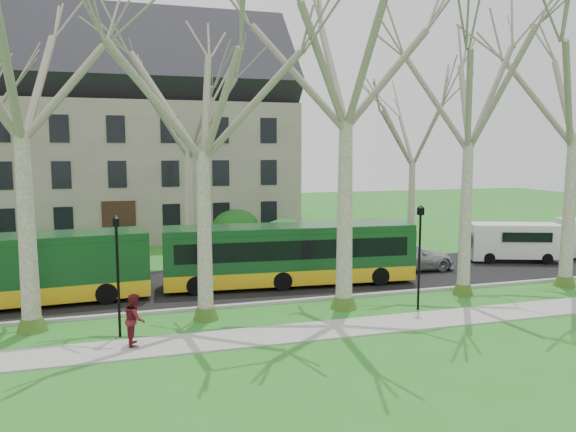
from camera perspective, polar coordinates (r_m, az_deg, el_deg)
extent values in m
plane|color=#287722|center=(23.16, -1.44, -9.99)|extent=(120.00, 120.00, 0.00)
cube|color=gray|center=(20.86, 0.40, -11.82)|extent=(70.00, 2.00, 0.06)
cube|color=black|center=(28.31, -4.37, -6.81)|extent=(80.00, 8.00, 0.06)
cube|color=#A5A39E|center=(24.53, -2.37, -8.85)|extent=(80.00, 0.25, 0.14)
cube|color=gray|center=(45.43, -16.92, 4.41)|extent=(26.00, 12.00, 10.00)
cylinder|color=black|center=(20.94, -16.87, -6.44)|extent=(0.10, 0.10, 4.00)
cube|color=black|center=(20.56, -17.08, -0.60)|extent=(0.22, 0.22, 0.30)
cylinder|color=black|center=(24.02, 13.19, -4.63)|extent=(0.10, 0.10, 4.00)
cube|color=black|center=(23.69, 13.33, 0.47)|extent=(0.22, 0.22, 0.30)
ellipsoid|color=#18551A|center=(34.14, -23.49, -3.34)|extent=(2.60, 2.60, 2.00)
ellipsoid|color=#18551A|center=(35.27, -0.27, -2.46)|extent=(2.60, 2.60, 2.00)
ellipsoid|color=#18551A|center=(37.38, 8.59, -2.00)|extent=(2.60, 2.60, 2.00)
ellipsoid|color=#18551A|center=(40.56, -5.37, -1.26)|extent=(2.60, 2.60, 2.00)
imported|color=#AAA9AE|center=(31.58, 12.04, -4.05)|extent=(5.25, 2.22, 1.51)
imported|color=maroon|center=(20.08, -15.31, -10.08)|extent=(0.67, 0.86, 1.77)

